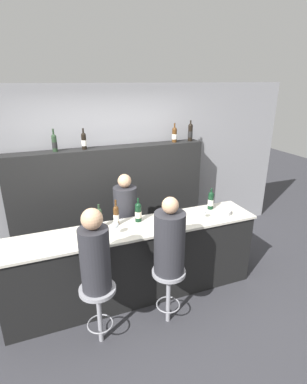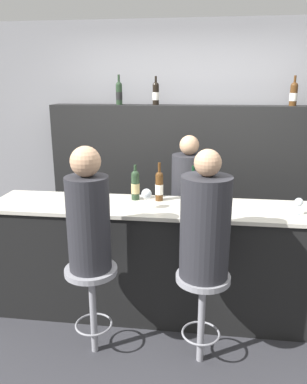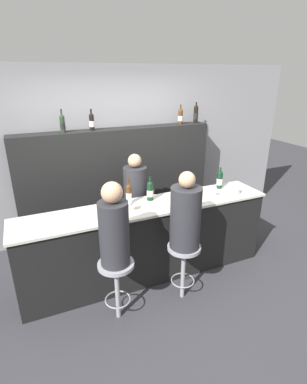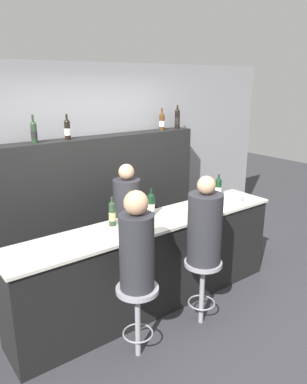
% 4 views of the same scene
% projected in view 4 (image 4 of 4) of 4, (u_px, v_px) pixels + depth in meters
% --- Properties ---
extents(ground_plane, '(16.00, 16.00, 0.00)m').
position_uv_depth(ground_plane, '(167.00, 315.00, 3.96)').
color(ground_plane, '#333338').
extents(wall_back, '(6.40, 0.05, 2.60)m').
position_uv_depth(wall_back, '(87.00, 167.00, 4.86)').
color(wall_back, gray).
rests_on(wall_back, ground_plane).
extents(bar_counter, '(3.14, 0.58, 0.98)m').
position_uv_depth(bar_counter, '(152.00, 264.00, 4.02)').
color(bar_counter, black).
rests_on(bar_counter, ground_plane).
extents(back_bar_cabinet, '(2.94, 0.28, 1.72)m').
position_uv_depth(back_bar_cabinet, '(97.00, 204.00, 4.81)').
color(back_bar_cabinet, black).
rests_on(back_bar_cabinet, ground_plane).
extents(wine_bottle_counter_0, '(0.07, 0.07, 0.30)m').
position_uv_depth(wine_bottle_counter_0, '(112.00, 213.00, 3.73)').
color(wine_bottle_counter_0, '#233823').
rests_on(wine_bottle_counter_0, bar_counter).
extents(wine_bottle_counter_1, '(0.07, 0.07, 0.33)m').
position_uv_depth(wine_bottle_counter_1, '(129.00, 209.00, 3.85)').
color(wine_bottle_counter_1, '#4C2D14').
rests_on(wine_bottle_counter_1, bar_counter).
extents(wine_bottle_counter_2, '(0.08, 0.08, 0.31)m').
position_uv_depth(wine_bottle_counter_2, '(151.00, 204.00, 4.01)').
color(wine_bottle_counter_2, black).
rests_on(wine_bottle_counter_2, bar_counter).
extents(wine_bottle_counter_3, '(0.08, 0.08, 0.30)m').
position_uv_depth(wine_bottle_counter_3, '(218.00, 188.00, 4.61)').
color(wine_bottle_counter_3, black).
rests_on(wine_bottle_counter_3, bar_counter).
extents(wine_bottle_backbar_0, '(0.07, 0.07, 0.31)m').
position_uv_depth(wine_bottle_backbar_0, '(34.00, 132.00, 4.10)').
color(wine_bottle_backbar_0, '#233823').
rests_on(wine_bottle_backbar_0, back_bar_cabinet).
extents(wine_bottle_backbar_1, '(0.07, 0.07, 0.29)m').
position_uv_depth(wine_bottle_backbar_1, '(67.00, 129.00, 4.33)').
color(wine_bottle_backbar_1, black).
rests_on(wine_bottle_backbar_1, back_bar_cabinet).
extents(wine_bottle_backbar_2, '(0.08, 0.08, 0.30)m').
position_uv_depth(wine_bottle_backbar_2, '(162.00, 121.00, 5.14)').
color(wine_bottle_backbar_2, '#4C2D14').
rests_on(wine_bottle_backbar_2, back_bar_cabinet).
extents(wine_bottle_backbar_3, '(0.07, 0.07, 0.32)m').
position_uv_depth(wine_bottle_backbar_3, '(177.00, 119.00, 5.30)').
color(wine_bottle_backbar_3, black).
rests_on(wine_bottle_backbar_3, back_bar_cabinet).
extents(wine_glass_0, '(0.08, 0.08, 0.16)m').
position_uv_depth(wine_glass_0, '(137.00, 218.00, 3.63)').
color(wine_glass_0, silver).
rests_on(wine_glass_0, bar_counter).
extents(wine_glass_1, '(0.07, 0.07, 0.13)m').
position_uv_depth(wine_glass_1, '(219.00, 199.00, 4.31)').
color(wine_glass_1, silver).
rests_on(wine_glass_1, bar_counter).
extents(metal_bowl, '(0.19, 0.19, 0.06)m').
position_uv_depth(metal_bowl, '(235.00, 198.00, 4.53)').
color(metal_bowl, '#B7B7BC').
rests_on(metal_bowl, bar_counter).
extents(bar_stool_left, '(0.37, 0.37, 0.69)m').
position_uv_depth(bar_stool_left, '(137.00, 303.00, 3.24)').
color(bar_stool_left, gray).
rests_on(bar_stool_left, ground_plane).
extents(guest_seated_left, '(0.29, 0.29, 0.86)m').
position_uv_depth(guest_seated_left, '(137.00, 246.00, 3.09)').
color(guest_seated_left, '#28282D').
rests_on(guest_seated_left, bar_stool_left).
extents(bar_stool_right, '(0.37, 0.37, 0.69)m').
position_uv_depth(bar_stool_right, '(203.00, 275.00, 3.70)').
color(bar_stool_right, gray).
rests_on(bar_stool_right, ground_plane).
extents(guest_seated_right, '(0.33, 0.33, 0.86)m').
position_uv_depth(guest_seated_right, '(205.00, 226.00, 3.55)').
color(guest_seated_right, '#28282D').
rests_on(guest_seated_right, bar_stool_right).
extents(bartender, '(0.32, 0.32, 1.49)m').
position_uv_depth(bartender, '(128.00, 231.00, 4.41)').
color(bartender, '#28282D').
rests_on(bartender, ground_plane).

